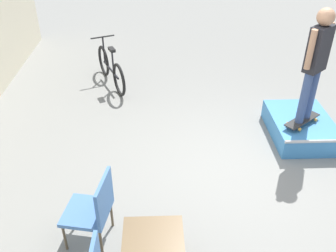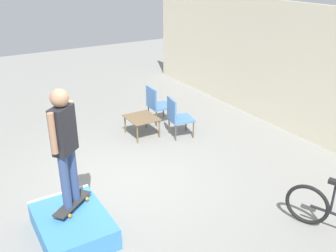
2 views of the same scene
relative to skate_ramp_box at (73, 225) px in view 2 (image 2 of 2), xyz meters
name	(u,v)px [view 2 (image 2 of 2)]	position (x,y,z in m)	size (l,w,h in m)	color
ground_plane	(121,183)	(-0.95, 1.22, -0.17)	(24.00, 24.00, 0.00)	gray
house_wall_back	(298,71)	(-0.95, 5.71, 1.33)	(12.00, 0.06, 3.00)	beige
skate_ramp_box	(73,225)	(0.00, 0.00, 0.00)	(1.37, 0.99, 0.36)	#3D84C6
skateboard_on_ramp	(72,204)	(-0.18, 0.08, 0.25)	(0.61, 0.71, 0.07)	#2D2D2D
person_skater	(64,139)	(-0.18, 0.08, 1.34)	(0.40, 0.46, 1.81)	#384C7A
coffee_table	(142,119)	(-2.62, 2.54, 0.23)	(0.75, 0.67, 0.46)	brown
patio_chair_left	(157,103)	(-3.12, 3.22, 0.35)	(0.54, 0.54, 0.95)	brown
patio_chair_right	(177,116)	(-2.14, 3.22, 0.35)	(0.61, 0.61, 0.95)	brown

